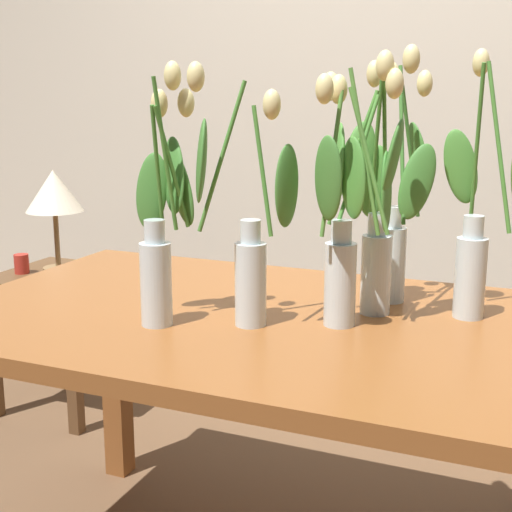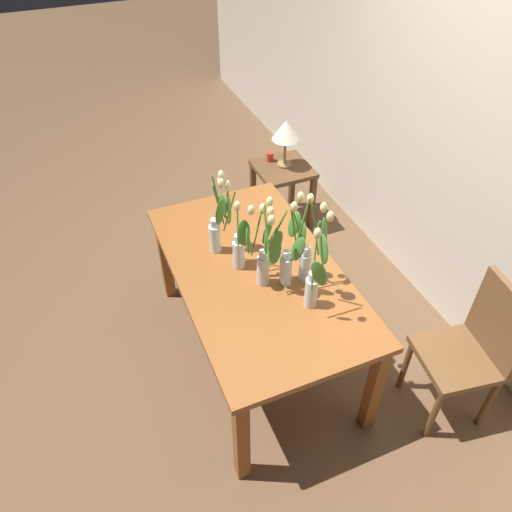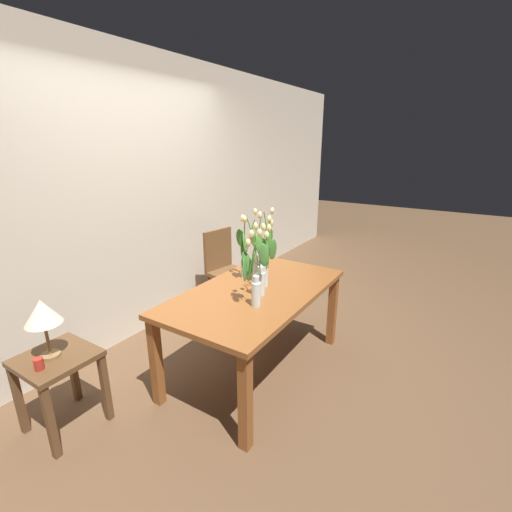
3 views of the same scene
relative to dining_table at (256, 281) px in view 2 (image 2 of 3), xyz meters
The scene contains 13 objects.
ground_plane 0.65m from the dining_table, ahead, with size 18.00×18.00×0.00m, color brown.
room_wall_rear 1.57m from the dining_table, 90.00° to the left, with size 9.00×0.10×2.70m, color beige.
dining_table is the anchor object (origin of this frame).
tulip_vase_0 0.37m from the dining_table, 37.44° to the left, with size 0.15×0.28×0.56m.
tulip_vase_1 0.33m from the dining_table, ahead, with size 0.17×0.18×0.57m.
tulip_vase_2 0.40m from the dining_table, 48.28° to the left, with size 0.16×0.24×0.59m.
tulip_vase_3 0.49m from the dining_table, 23.94° to the left, with size 0.23×0.17×0.59m.
tulip_vase_4 0.40m from the dining_table, 153.00° to the right, with size 0.16×0.16×0.55m.
tulip_vase_5 0.30m from the dining_table, 124.65° to the right, with size 0.22×0.16×0.55m.
dining_chair 1.25m from the dining_table, 49.04° to the left, with size 0.46×0.46×0.93m.
side_table 1.47m from the dining_table, 148.53° to the left, with size 0.44×0.44×0.55m.
table_lamp 1.49m from the dining_table, 148.23° to the left, with size 0.22×0.22×0.40m.
pillar_candle 1.54m from the dining_table, 152.98° to the left, with size 0.06×0.06×0.07m, color #B72D23.
Camera 2 is at (1.91, -0.80, 2.67)m, focal length 34.50 mm.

